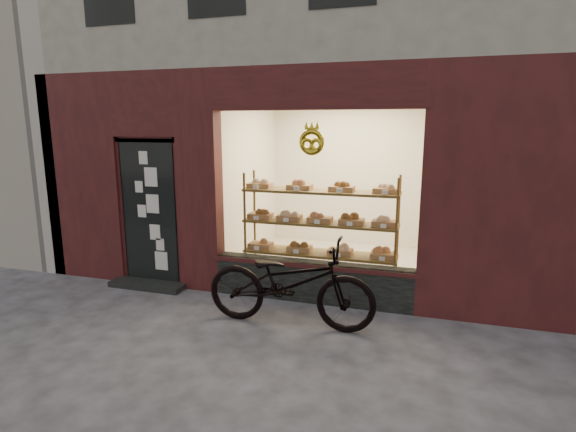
% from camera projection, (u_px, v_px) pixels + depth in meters
% --- Properties ---
extents(ground, '(90.00, 90.00, 0.00)m').
position_uv_depth(ground, '(213.00, 376.00, 4.31)').
color(ground, '#3A3A3A').
extents(display_shelf, '(2.20, 0.45, 1.70)m').
position_uv_depth(display_shelf, '(320.00, 232.00, 6.39)').
color(display_shelf, brown).
rests_on(display_shelf, ground).
extents(bicycle, '(2.05, 0.76, 1.07)m').
position_uv_depth(bicycle, '(290.00, 283.00, 5.30)').
color(bicycle, black).
rests_on(bicycle, ground).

